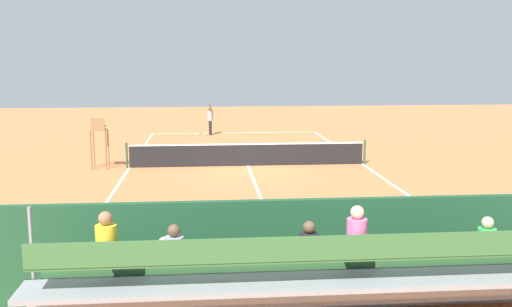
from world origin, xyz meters
The scene contains 12 objects.
ground_plane centered at (0.00, 0.00, 0.00)m, with size 60.00×60.00×0.00m, color #D17542.
court_line_markings centered at (0.00, -0.04, 0.00)m, with size 10.10×22.20×0.01m.
tennis_net centered at (0.00, 0.00, 0.50)m, with size 10.30×0.10×1.07m.
backdrop_wall centered at (0.00, 14.00, 1.00)m, with size 18.00×0.16×2.00m, color #1E4C2D.
bleacher_stand centered at (0.00, 15.38, 0.96)m, with size 9.06×2.40×2.48m.
umpire_chair centered at (6.20, 0.05, 1.31)m, with size 0.67×0.67×2.14m.
courtside_bench centered at (-3.45, 13.27, 0.56)m, with size 1.80×0.40×0.93m.
equipment_bag centered at (-1.33, 13.40, 0.18)m, with size 0.90×0.36×0.36m, color #334C8C.
tennis_player centered at (1.49, -10.20, 1.02)m, with size 0.42×0.55×1.93m.
tennis_racket centered at (2.26, -10.55, 0.01)m, with size 0.45×0.56×0.03m.
tennis_ball_near centered at (3.72, -6.32, 0.03)m, with size 0.07×0.07×0.07m, color #CCDB33.
tennis_ball_far centered at (-0.35, -8.36, 0.03)m, with size 0.07×0.07×0.07m, color #CCDB33.
Camera 1 is at (1.80, 24.36, 4.61)m, focal length 40.70 mm.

